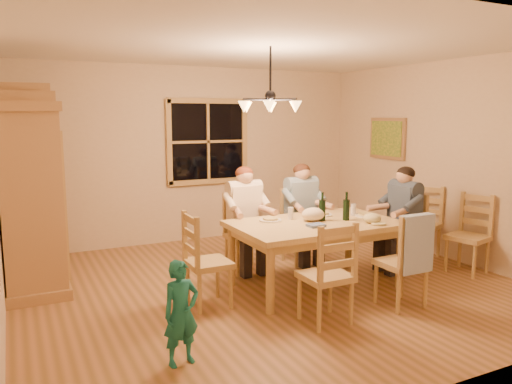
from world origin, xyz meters
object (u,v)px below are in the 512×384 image
chair_spare_front (467,249)px  chair_far_left (245,248)px  wine_bottle_b (346,206)px  chandelier (270,104)px  chair_spare_back (421,236)px  wine_bottle_a (322,206)px  chair_far_right (301,240)px  adult_woman (245,206)px  chair_end_left (209,277)px  adult_plaid_man (302,201)px  adult_slate_man (403,206)px  child (181,313)px  chair_near_right (401,277)px  chair_end_right (402,248)px  chair_near_left (325,291)px  armoire (31,196)px  dining_table (316,230)px

chair_spare_front → chair_far_left: bearing=48.0°
wine_bottle_b → chair_spare_front: size_ratio=0.33×
chandelier → wine_bottle_b: bearing=-21.0°
chair_spare_back → chandelier: bearing=69.1°
wine_bottle_a → wine_bottle_b: bearing=-22.3°
chair_far_left → chair_far_right: 0.84m
adult_woman → wine_bottle_b: 1.28m
wine_bottle_b → chair_spare_front: (1.62, -0.34, -0.62)m
chair_end_left → adult_plaid_man: adult_plaid_man is taller
chair_spare_back → adult_slate_man: bearing=93.8°
chair_spare_front → chair_end_left: bearing=68.8°
chandelier → child: size_ratio=0.91×
wine_bottle_a → chair_spare_back: size_ratio=0.33×
chair_near_right → chair_end_left: size_ratio=1.00×
chair_end_right → chair_spare_front: same height
chair_far_right → adult_slate_man: size_ratio=1.13×
chair_far_right → child: (-2.30, -1.96, 0.12)m
wine_bottle_a → chair_end_right: bearing=-1.4°
chair_near_left → chair_end_right: same height
adult_plaid_man → chair_spare_back: (1.63, -0.53, -0.54)m
armoire → child: (0.94, -2.52, -0.63)m
chair_spare_front → chair_spare_back: same height
chair_near_left → chair_spare_front: 2.50m
chair_spare_front → dining_table: bearing=64.1°
armoire → adult_plaid_man: bearing=-9.9°
wine_bottle_b → chair_end_left: bearing=177.9°
armoire → chair_far_left: (2.41, -0.57, -0.75)m
chair_end_left → child: bearing=-31.4°
chair_far_right → chair_end_right: 1.29m
chair_near_right → chair_spare_back: size_ratio=1.00×
child → adult_woman: bearing=42.8°
chair_end_right → wine_bottle_a: wine_bottle_a is taller
chair_near_right → wine_bottle_b: size_ratio=3.00×
adult_woman → chair_spare_back: bearing=167.7°
wine_bottle_a → adult_woman: bearing=124.6°
wine_bottle_a → chair_near_right: bearing=-68.3°
chair_far_right → child: size_ratio=1.17×
chair_near_left → chair_spare_back: same height
armoire → wine_bottle_a: armoire is taller
adult_woman → chair_near_left: bearing=90.0°
adult_plaid_man → wine_bottle_b: (0.01, -0.96, 0.08)m
dining_table → wine_bottle_b: (0.37, -0.07, 0.26)m
chair_end_right → chair_spare_front: 0.80m
chair_spare_back → adult_plaid_man: bearing=48.5°
adult_woman → wine_bottle_a: 1.03m
dining_table → adult_woman: size_ratio=2.16×
dining_table → chair_end_left: size_ratio=1.91×
chandelier → chair_near_left: chandelier is taller
adult_woman → chair_spare_back: adult_woman is taller
chandelier → chair_spare_front: chandelier is taller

